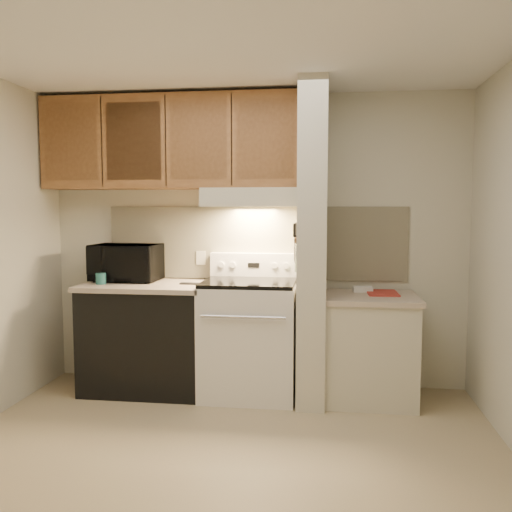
# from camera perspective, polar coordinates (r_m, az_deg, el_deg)

# --- Properties ---
(floor) EXTENTS (3.60, 3.60, 0.00)m
(floor) POSITION_cam_1_polar(r_m,az_deg,el_deg) (3.58, -3.48, -20.42)
(floor) COLOR tan
(floor) RESTS_ON ground
(ceiling) EXTENTS (3.60, 3.60, 0.00)m
(ceiling) POSITION_cam_1_polar(r_m,az_deg,el_deg) (3.37, -3.73, 21.64)
(ceiling) COLOR white
(ceiling) RESTS_ON wall_back
(wall_back) EXTENTS (3.60, 2.50, 0.02)m
(wall_back) POSITION_cam_1_polar(r_m,az_deg,el_deg) (4.72, -0.09, 1.57)
(wall_back) COLOR beige
(wall_back) RESTS_ON floor
(backsplash) EXTENTS (2.60, 0.02, 0.63)m
(backsplash) POSITION_cam_1_polar(r_m,az_deg,el_deg) (4.71, -0.11, 1.38)
(backsplash) COLOR beige
(backsplash) RESTS_ON wall_back
(range_body) EXTENTS (0.76, 0.65, 0.92)m
(range_body) POSITION_cam_1_polar(r_m,az_deg,el_deg) (4.50, -0.68, -8.79)
(range_body) COLOR silver
(range_body) RESTS_ON floor
(oven_window) EXTENTS (0.50, 0.01, 0.30)m
(oven_window) POSITION_cam_1_polar(r_m,az_deg,el_deg) (4.19, -1.30, -9.29)
(oven_window) COLOR black
(oven_window) RESTS_ON range_body
(oven_handle) EXTENTS (0.65, 0.02, 0.02)m
(oven_handle) POSITION_cam_1_polar(r_m,az_deg,el_deg) (4.10, -1.39, -6.44)
(oven_handle) COLOR silver
(oven_handle) RESTS_ON range_body
(cooktop) EXTENTS (0.74, 0.64, 0.03)m
(cooktop) POSITION_cam_1_polar(r_m,az_deg,el_deg) (4.41, -0.68, -2.79)
(cooktop) COLOR black
(cooktop) RESTS_ON range_body
(range_backguard) EXTENTS (0.76, 0.08, 0.20)m
(range_backguard) POSITION_cam_1_polar(r_m,az_deg,el_deg) (4.68, -0.19, -0.92)
(range_backguard) COLOR silver
(range_backguard) RESTS_ON range_body
(range_display) EXTENTS (0.10, 0.01, 0.04)m
(range_display) POSITION_cam_1_polar(r_m,az_deg,el_deg) (4.63, -0.26, -0.97)
(range_display) COLOR black
(range_display) RESTS_ON range_backguard
(range_knob_left_outer) EXTENTS (0.05, 0.02, 0.05)m
(range_knob_left_outer) POSITION_cam_1_polar(r_m,az_deg,el_deg) (4.68, -3.66, -0.93)
(range_knob_left_outer) COLOR silver
(range_knob_left_outer) RESTS_ON range_backguard
(range_knob_left_inner) EXTENTS (0.05, 0.02, 0.05)m
(range_knob_left_inner) POSITION_cam_1_polar(r_m,az_deg,el_deg) (4.66, -2.46, -0.94)
(range_knob_left_inner) COLOR silver
(range_knob_left_inner) RESTS_ON range_backguard
(range_knob_right_inner) EXTENTS (0.05, 0.02, 0.05)m
(range_knob_right_inner) POSITION_cam_1_polar(r_m,az_deg,el_deg) (4.61, 1.95, -1.01)
(range_knob_right_inner) COLOR silver
(range_knob_right_inner) RESTS_ON range_backguard
(range_knob_right_outer) EXTENTS (0.05, 0.02, 0.05)m
(range_knob_right_outer) POSITION_cam_1_polar(r_m,az_deg,el_deg) (4.60, 3.19, -1.02)
(range_knob_right_outer) COLOR silver
(range_knob_right_outer) RESTS_ON range_backguard
(dishwasher_front) EXTENTS (1.00, 0.63, 0.87)m
(dishwasher_front) POSITION_cam_1_polar(r_m,az_deg,el_deg) (4.72, -11.42, -8.55)
(dishwasher_front) COLOR black
(dishwasher_front) RESTS_ON floor
(left_countertop) EXTENTS (1.04, 0.67, 0.04)m
(left_countertop) POSITION_cam_1_polar(r_m,az_deg,el_deg) (4.63, -11.52, -3.07)
(left_countertop) COLOR #B4A28E
(left_countertop) RESTS_ON dishwasher_front
(spoon_rest) EXTENTS (0.20, 0.07, 0.01)m
(spoon_rest) POSITION_cam_1_polar(r_m,az_deg,el_deg) (4.50, -6.75, -2.90)
(spoon_rest) COLOR black
(spoon_rest) RESTS_ON left_countertop
(teal_jar) EXTENTS (0.09, 0.09, 0.09)m
(teal_jar) POSITION_cam_1_polar(r_m,az_deg,el_deg) (4.66, -16.01, -2.29)
(teal_jar) COLOR #256765
(teal_jar) RESTS_ON left_countertop
(outlet) EXTENTS (0.08, 0.01, 0.12)m
(outlet) POSITION_cam_1_polar(r_m,az_deg,el_deg) (4.79, -5.83, -0.20)
(outlet) COLOR beige
(outlet) RESTS_ON backsplash
(microwave) EXTENTS (0.58, 0.40, 0.32)m
(microwave) POSITION_cam_1_polar(r_m,az_deg,el_deg) (4.82, -13.49, -0.67)
(microwave) COLOR black
(microwave) RESTS_ON left_countertop
(partition_pillar) EXTENTS (0.22, 0.70, 2.50)m
(partition_pillar) POSITION_cam_1_polar(r_m,az_deg,el_deg) (4.33, 6.00, 1.23)
(partition_pillar) COLOR beige
(partition_pillar) RESTS_ON floor
(pillar_trim) EXTENTS (0.01, 0.70, 0.04)m
(pillar_trim) POSITION_cam_1_polar(r_m,az_deg,el_deg) (4.33, 4.47, 1.90)
(pillar_trim) COLOR #946236
(pillar_trim) RESTS_ON partition_pillar
(knife_strip) EXTENTS (0.02, 0.42, 0.04)m
(knife_strip) POSITION_cam_1_polar(r_m,az_deg,el_deg) (4.28, 4.36, 2.14)
(knife_strip) COLOR black
(knife_strip) RESTS_ON partition_pillar
(knife_blade_a) EXTENTS (0.01, 0.03, 0.16)m
(knife_blade_a) POSITION_cam_1_polar(r_m,az_deg,el_deg) (4.14, 4.07, 0.65)
(knife_blade_a) COLOR silver
(knife_blade_a) RESTS_ON knife_strip
(knife_handle_a) EXTENTS (0.02, 0.02, 0.10)m
(knife_handle_a) POSITION_cam_1_polar(r_m,az_deg,el_deg) (4.11, 4.06, 2.71)
(knife_handle_a) COLOR black
(knife_handle_a) RESTS_ON knife_strip
(knife_blade_b) EXTENTS (0.01, 0.04, 0.18)m
(knife_blade_b) POSITION_cam_1_polar(r_m,az_deg,el_deg) (4.21, 4.12, 0.58)
(knife_blade_b) COLOR silver
(knife_blade_b) RESTS_ON knife_strip
(knife_handle_b) EXTENTS (0.02, 0.02, 0.10)m
(knife_handle_b) POSITION_cam_1_polar(r_m,az_deg,el_deg) (4.21, 4.15, 2.77)
(knife_handle_b) COLOR black
(knife_handle_b) RESTS_ON knife_strip
(knife_blade_c) EXTENTS (0.01, 0.04, 0.20)m
(knife_blade_c) POSITION_cam_1_polar(r_m,az_deg,el_deg) (4.28, 4.18, 0.52)
(knife_blade_c) COLOR silver
(knife_blade_c) RESTS_ON knife_strip
(knife_handle_c) EXTENTS (0.02, 0.02, 0.10)m
(knife_handle_c) POSITION_cam_1_polar(r_m,az_deg,el_deg) (4.27, 4.19, 2.80)
(knife_handle_c) COLOR black
(knife_handle_c) RESTS_ON knife_strip
(knife_blade_d) EXTENTS (0.01, 0.04, 0.16)m
(knife_blade_d) POSITION_cam_1_polar(r_m,az_deg,el_deg) (4.36, 4.25, 0.88)
(knife_blade_d) COLOR silver
(knife_blade_d) RESTS_ON knife_strip
(knife_handle_d) EXTENTS (0.02, 0.02, 0.10)m
(knife_handle_d) POSITION_cam_1_polar(r_m,az_deg,el_deg) (4.37, 4.27, 2.85)
(knife_handle_d) COLOR black
(knife_handle_d) RESTS_ON knife_strip
(knife_blade_e) EXTENTS (0.01, 0.04, 0.18)m
(knife_blade_e) POSITION_cam_1_polar(r_m,az_deg,el_deg) (4.46, 4.32, 0.84)
(knife_blade_e) COLOR silver
(knife_blade_e) RESTS_ON knife_strip
(knife_handle_e) EXTENTS (0.02, 0.02, 0.10)m
(knife_handle_e) POSITION_cam_1_polar(r_m,az_deg,el_deg) (4.44, 4.32, 2.89)
(knife_handle_e) COLOR black
(knife_handle_e) RESTS_ON knife_strip
(oven_mitt) EXTENTS (0.03, 0.11, 0.27)m
(oven_mitt) POSITION_cam_1_polar(r_m,az_deg,el_deg) (4.51, 4.37, 0.04)
(oven_mitt) COLOR gray
(oven_mitt) RESTS_ON partition_pillar
(right_cab_base) EXTENTS (0.70, 0.60, 0.81)m
(right_cab_base) POSITION_cam_1_polar(r_m,az_deg,el_deg) (4.48, 11.87, -9.70)
(right_cab_base) COLOR beige
(right_cab_base) RESTS_ON floor
(right_countertop) EXTENTS (0.74, 0.64, 0.04)m
(right_countertop) POSITION_cam_1_polar(r_m,az_deg,el_deg) (4.39, 11.98, -4.32)
(right_countertop) COLOR #B4A28E
(right_countertop) RESTS_ON right_cab_base
(red_folder) EXTENTS (0.25, 0.33, 0.01)m
(red_folder) POSITION_cam_1_polar(r_m,az_deg,el_deg) (4.49, 13.16, -3.80)
(red_folder) COLOR #AA3027
(red_folder) RESTS_ON right_countertop
(white_box) EXTENTS (0.16, 0.11, 0.04)m
(white_box) POSITION_cam_1_polar(r_m,az_deg,el_deg) (4.56, 11.18, -3.44)
(white_box) COLOR white
(white_box) RESTS_ON right_countertop
(range_hood) EXTENTS (0.78, 0.44, 0.15)m
(range_hood) POSITION_cam_1_polar(r_m,az_deg,el_deg) (4.49, -0.47, 6.18)
(range_hood) COLOR beige
(range_hood) RESTS_ON upper_cabinets
(hood_lip) EXTENTS (0.78, 0.04, 0.06)m
(hood_lip) POSITION_cam_1_polar(r_m,az_deg,el_deg) (4.28, -0.86, 5.63)
(hood_lip) COLOR beige
(hood_lip) RESTS_ON range_hood
(upper_cabinets) EXTENTS (2.18, 0.33, 0.77)m
(upper_cabinets) POSITION_cam_1_polar(r_m,az_deg,el_deg) (4.71, -8.91, 11.68)
(upper_cabinets) COLOR #946236
(upper_cabinets) RESTS_ON wall_back
(cab_door_a) EXTENTS (0.46, 0.01, 0.63)m
(cab_door_a) POSITION_cam_1_polar(r_m,az_deg,el_deg) (4.86, -18.93, 11.27)
(cab_door_a) COLOR #946236
(cab_door_a) RESTS_ON upper_cabinets
(cab_gap_a) EXTENTS (0.01, 0.01, 0.73)m
(cab_gap_a) POSITION_cam_1_polar(r_m,az_deg,el_deg) (4.74, -15.93, 11.50)
(cab_gap_a) COLOR black
(cab_gap_a) RESTS_ON upper_cabinets
(cab_door_b) EXTENTS (0.46, 0.01, 0.63)m
(cab_door_b) POSITION_cam_1_polar(r_m,az_deg,el_deg) (4.65, -12.77, 11.71)
(cab_door_b) COLOR #946236
(cab_door_b) RESTS_ON upper_cabinets
(cab_gap_b) EXTENTS (0.01, 0.01, 0.73)m
(cab_gap_b) POSITION_cam_1_polar(r_m,az_deg,el_deg) (4.56, -9.49, 11.89)
(cab_gap_b) COLOR black
(cab_gap_b) RESTS_ON upper_cabinets
(cab_door_c) EXTENTS (0.46, 0.01, 0.63)m
(cab_door_c) POSITION_cam_1_polar(r_m,az_deg,el_deg) (4.49, -6.08, 12.04)
(cab_door_c) COLOR #946236
(cab_door_c) RESTS_ON upper_cabinets
(cab_gap_c) EXTENTS (0.01, 0.01, 0.73)m
(cab_gap_c) POSITION_cam_1_polar(r_m,az_deg,el_deg) (4.43, -2.58, 12.15)
(cab_gap_c) COLOR black
(cab_gap_c) RESTS_ON upper_cabinets
(cab_door_d) EXTENTS (0.46, 0.01, 0.63)m
(cab_door_d) POSITION_cam_1_polar(r_m,az_deg,el_deg) (4.39, 1.00, 12.22)
(cab_door_d) COLOR #946236
(cab_door_d) RESTS_ON upper_cabinets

